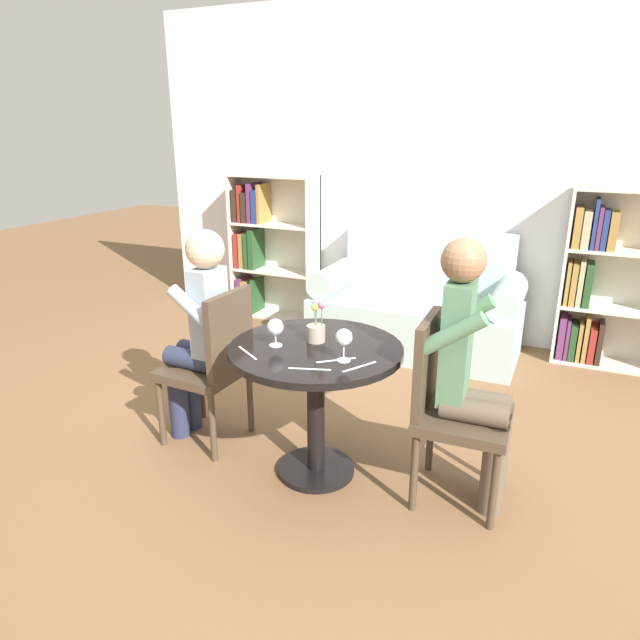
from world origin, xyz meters
name	(u,v)px	position (x,y,z in m)	size (l,w,h in m)	color
ground_plane	(316,471)	(0.00, 0.00, 0.00)	(16.00, 16.00, 0.00)	brown
back_wall	(439,174)	(0.00, 2.37, 1.35)	(5.20, 0.05, 2.70)	silver
round_table	(316,376)	(0.00, 0.00, 0.55)	(0.85, 0.85, 0.70)	black
couch	(417,311)	(0.00, 1.95, 0.31)	(1.59, 0.80, 0.92)	#A8C1C1
bookshelf_left	(266,246)	(-1.53, 2.21, 0.66)	(0.81, 0.28, 1.31)	silver
bookshelf_right	(606,283)	(1.32, 2.21, 0.63)	(0.81, 0.28, 1.31)	silver
chair_left	(214,361)	(-0.64, 0.05, 0.49)	(0.44, 0.44, 0.90)	#473828
chair_right	(449,403)	(0.64, 0.09, 0.49)	(0.43, 0.43, 0.90)	#473828
person_left	(199,331)	(-0.73, 0.06, 0.65)	(0.43, 0.35, 1.22)	#282D47
person_right	(471,371)	(0.73, 0.09, 0.67)	(0.43, 0.35, 1.27)	brown
wine_glass_left	(275,328)	(-0.18, -0.07, 0.80)	(0.08, 0.08, 0.14)	white
wine_glass_right	(344,338)	(0.19, -0.11, 0.81)	(0.08, 0.08, 0.15)	white
flower_vase	(316,329)	(-0.03, 0.07, 0.77)	(0.09, 0.09, 0.21)	#9E9384
knife_left_setting	(247,353)	(-0.26, -0.21, 0.71)	(0.16, 0.12, 0.00)	silver
fork_left_setting	(359,367)	(0.28, -0.15, 0.71)	(0.10, 0.17, 0.00)	silver
knife_right_setting	(336,360)	(0.16, -0.12, 0.71)	(0.15, 0.13, 0.00)	silver
fork_right_setting	(310,369)	(0.09, -0.26, 0.71)	(0.18, 0.07, 0.00)	silver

